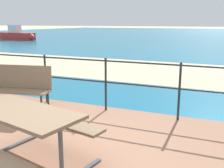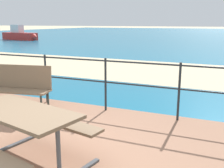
{
  "view_description": "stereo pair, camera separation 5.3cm",
  "coord_description": "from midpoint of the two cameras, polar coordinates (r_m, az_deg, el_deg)",
  "views": [
    {
      "loc": [
        2.09,
        -2.37,
        1.85
      ],
      "look_at": [
        -0.01,
        2.75,
        0.54
      ],
      "focal_mm": 42.02,
      "sensor_mm": 36.0,
      "label": 1
    },
    {
      "loc": [
        2.14,
        -2.35,
        1.85
      ],
      "look_at": [
        -0.01,
        2.75,
        0.54
      ],
      "focal_mm": 42.02,
      "sensor_mm": 36.0,
      "label": 2
    }
  ],
  "objects": [
    {
      "name": "beach_strip",
      "position": [
        10.34,
        10.7,
        2.79
      ],
      "size": [
        54.09,
        5.94,
        0.01
      ],
      "primitive_type": "cube",
      "rotation": [
        0.0,
        0.0,
        -0.02
      ],
      "color": "beige",
      "rests_on": "ground"
    },
    {
      "name": "picnic_table",
      "position": [
        3.38,
        -18.74,
        -8.36
      ],
      "size": [
        1.78,
        1.64,
        0.77
      ],
      "rotation": [
        0.0,
        0.0,
        -0.22
      ],
      "color": "#7A6047",
      "rests_on": "patio_paving"
    },
    {
      "name": "railing_fence",
      "position": [
        5.32,
        -1.13,
        1.38
      ],
      "size": [
        5.94,
        0.04,
        1.09
      ],
      "color": "#1E2328",
      "rests_on": "patio_paving"
    },
    {
      "name": "sea_water",
      "position": [
        42.46,
        20.32,
        9.98
      ],
      "size": [
        90.0,
        90.0,
        0.01
      ],
      "primitive_type": "cube",
      "color": "#196B8E",
      "rests_on": "ground"
    },
    {
      "name": "park_bench",
      "position": [
        5.71,
        -21.38,
        0.07
      ],
      "size": [
        1.84,
        0.76,
        0.95
      ],
      "rotation": [
        0.0,
        0.0,
        0.2
      ],
      "color": "#7A6047",
      "rests_on": "patio_paving"
    },
    {
      "name": "boat_mid",
      "position": [
        30.39,
        -19.36,
        10.04
      ],
      "size": [
        5.14,
        1.98,
        1.59
      ],
      "rotation": [
        0.0,
        0.0,
        6.09
      ],
      "color": "red",
      "rests_on": "sea_water"
    }
  ]
}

